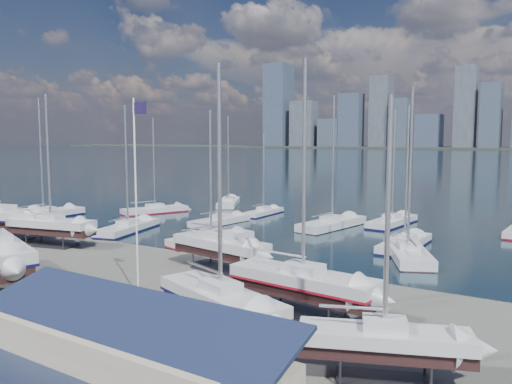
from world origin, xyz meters
The scene contains 18 objects.
ground centered at (0.00, -10.00, 0.00)m, with size 1400.00×1400.00×0.00m, color #605E59.
sailboat_cradle_2 centered at (-13.84, -4.92, 2.02)m, with size 9.38×4.45×14.86m.
sailboat_cradle_4 centered at (5.89, -3.55, 2.00)m, with size 9.03×3.77×14.42m.
sailboat_cradle_5 centered at (13.99, -14.52, 1.98)m, with size 9.08×5.18×14.30m.
sailboat_cradle_6 centered at (16.15, -9.21, 2.02)m, with size 9.48×3.36×15.10m.
sailboat_cradle_7 centered at (22.89, -14.77, 1.89)m, with size 7.59×4.66×12.31m.
sailboat_moored_0 centered at (-29.84, 5.24, 0.31)m, with size 3.25×11.17×16.65m.
sailboat_moored_1 centered at (-20.66, 16.69, 0.31)m, with size 6.18×9.73×14.14m.
sailboat_moored_2 centered at (-16.47, 28.91, 0.32)m, with size 7.15×9.93×14.83m.
sailboat_moored_3 centered at (-13.00, 4.37, 0.31)m, with size 5.34×10.38×14.94m.
sailboat_moored_4 centered at (-7.20, 14.07, 0.32)m, with size 3.38×9.14×13.50m.
sailboat_moored_5 centered at (-6.67, 23.57, 0.31)m, with size 2.27×7.86×11.72m.
sailboat_moored_6 centered at (-1.18, 4.45, 0.31)m, with size 5.24×9.72×14.00m.
sailboat_moored_7 centered at (5.64, 19.04, 0.32)m, with size 4.75×11.14×16.30m.
sailboat_moored_8 centered at (11.08, 24.74, 0.31)m, with size 3.73×10.10×14.77m.
sailboat_moored_9 centered at (17.38, 8.84, 0.32)m, with size 7.03×10.64×15.69m.
sailboat_moored_10 centered at (16.05, 12.64, 0.31)m, with size 2.95×9.66×14.33m.
flagpole centered at (5.30, -11.89, 7.65)m, with size 1.16×0.12×13.15m.
Camera 1 is at (29.25, -35.11, 10.47)m, focal length 35.00 mm.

